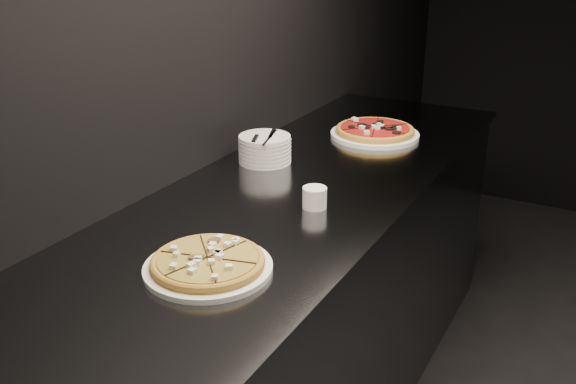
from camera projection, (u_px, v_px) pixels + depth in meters
The scene contains 7 objects.
wall_left at pixel (198, 26), 2.06m from camera, with size 0.02×5.00×2.80m, color black.
counter at pixel (298, 306), 2.25m from camera, with size 0.74×2.44×0.92m.
pizza_mushroom at pixel (208, 264), 1.55m from camera, with size 0.34×0.34×0.04m.
pizza_tomato at pixel (375, 131), 2.55m from camera, with size 0.38×0.38×0.04m.
plate_stack at pixel (265, 149), 2.27m from camera, with size 0.18×0.18×0.10m.
cutlery at pixel (264, 136), 2.23m from camera, with size 0.07×0.20×0.01m.
ramekin at pixel (315, 197), 1.90m from camera, with size 0.07×0.07×0.06m.
Camera 1 is at (-1.23, -1.71, 1.69)m, focal length 40.00 mm.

